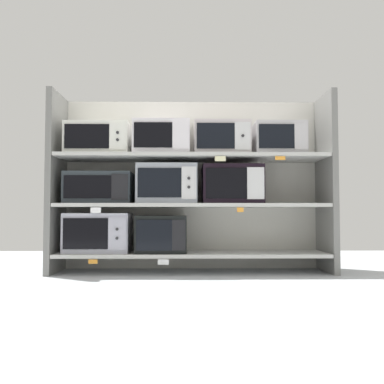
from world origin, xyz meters
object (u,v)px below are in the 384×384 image
(microwave_2, at_px, (99,188))
(microwave_4, at_px, (232,185))
(microwave_8, at_px, (278,140))
(microwave_3, at_px, (167,184))
(microwave_0, at_px, (98,233))
(microwave_5, at_px, (99,140))
(microwave_1, at_px, (162,234))
(microwave_7, at_px, (222,139))
(microwave_6, at_px, (162,139))

(microwave_2, height_order, microwave_4, microwave_4)
(microwave_4, height_order, microwave_8, microwave_8)
(microwave_3, bearing_deg, microwave_2, 179.99)
(microwave_4, bearing_deg, microwave_0, -180.00)
(microwave_4, bearing_deg, microwave_8, 0.03)
(microwave_8, bearing_deg, microwave_3, -180.00)
(microwave_3, height_order, microwave_5, microwave_5)
(microwave_5, bearing_deg, microwave_1, -0.02)
(microwave_7, bearing_deg, microwave_3, 180.00)
(microwave_6, distance_m, microwave_7, 0.51)
(microwave_3, relative_size, microwave_5, 0.94)
(microwave_2, relative_size, microwave_8, 1.30)
(microwave_3, distance_m, microwave_4, 0.55)
(microwave_0, distance_m, microwave_3, 0.72)
(microwave_5, xyz_separation_m, microwave_7, (1.06, 0.00, 0.01))
(microwave_2, distance_m, microwave_3, 0.58)
(microwave_5, relative_size, microwave_8, 1.25)
(microwave_4, bearing_deg, microwave_6, 179.98)
(microwave_6, xyz_separation_m, microwave_8, (1.00, -0.00, -0.00))
(microwave_5, bearing_deg, microwave_3, 0.00)
(microwave_0, height_order, microwave_5, microwave_5)
(microwave_5, bearing_deg, microwave_0, -1.38)
(microwave_0, bearing_deg, microwave_8, 0.01)
(microwave_0, distance_m, microwave_4, 1.21)
(microwave_3, relative_size, microwave_8, 1.18)
(microwave_8, bearing_deg, microwave_7, -179.99)
(microwave_1, bearing_deg, microwave_5, 179.98)
(microwave_6, bearing_deg, microwave_4, -0.02)
(microwave_2, height_order, microwave_6, microwave_6)
(microwave_0, bearing_deg, microwave_4, 0.00)
(microwave_1, xyz_separation_m, microwave_6, (0.00, 0.00, 0.81))
(microwave_6, bearing_deg, microwave_7, -0.01)
(microwave_6, bearing_deg, microwave_1, -161.95)
(microwave_5, bearing_deg, microwave_2, 0.91)
(microwave_5, height_order, microwave_8, microwave_8)
(microwave_0, relative_size, microwave_3, 1.08)
(microwave_2, height_order, microwave_7, microwave_7)
(microwave_2, relative_size, microwave_3, 1.10)
(microwave_4, relative_size, microwave_7, 1.07)
(microwave_7, distance_m, microwave_8, 0.49)
(microwave_4, relative_size, microwave_5, 0.94)
(microwave_3, relative_size, microwave_4, 1.00)
(microwave_1, bearing_deg, microwave_0, 179.98)
(microwave_1, relative_size, microwave_8, 0.99)
(microwave_7, bearing_deg, microwave_6, 179.99)
(microwave_5, bearing_deg, microwave_6, 0.01)
(microwave_0, relative_size, microwave_4, 1.07)
(microwave_0, relative_size, microwave_6, 1.15)
(microwave_0, height_order, microwave_8, microwave_8)
(microwave_6, relative_size, microwave_7, 1.00)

